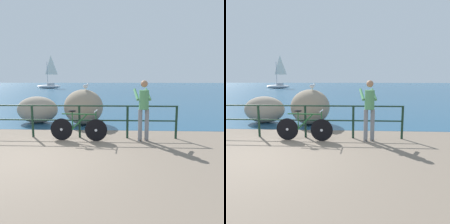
# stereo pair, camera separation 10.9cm
# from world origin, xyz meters

# --- Properties ---
(ground_plane) EXTENTS (120.00, 120.00, 0.10)m
(ground_plane) POSITION_xyz_m (0.00, 20.00, -0.05)
(ground_plane) COLOR #756656
(sea_surface) EXTENTS (120.00, 90.00, 0.01)m
(sea_surface) POSITION_xyz_m (0.00, 47.84, 0.00)
(sea_surface) COLOR navy
(sea_surface) RESTS_ON ground_plane
(promenade_railing) EXTENTS (7.50, 0.07, 1.02)m
(promenade_railing) POSITION_xyz_m (0.00, 1.86, 0.64)
(promenade_railing) COLOR black
(promenade_railing) RESTS_ON ground_plane
(bicycle) EXTENTS (1.70, 0.48, 0.92)m
(bicycle) POSITION_xyz_m (0.79, 1.51, 0.39)
(bicycle) COLOR black
(bicycle) RESTS_ON ground_plane
(person_at_railing) EXTENTS (0.51, 0.66, 1.78)m
(person_at_railing) POSITION_xyz_m (2.69, 1.58, 0.99)
(person_at_railing) COLOR slate
(person_at_railing) RESTS_ON ground_plane
(breakwater_boulder_main) EXTENTS (1.56, 1.43, 1.40)m
(breakwater_boulder_main) POSITION_xyz_m (0.52, 3.86, 0.70)
(breakwater_boulder_main) COLOR gray
(breakwater_boulder_main) RESTS_ON ground
(breakwater_boulder_left) EXTENTS (1.68, 1.10, 1.10)m
(breakwater_boulder_left) POSITION_xyz_m (-1.44, 4.08, 0.55)
(breakwater_boulder_left) COLOR gray
(breakwater_boulder_left) RESTS_ON ground
(seagull) EXTENTS (0.25, 0.32, 0.23)m
(seagull) POSITION_xyz_m (0.62, 3.84, 1.54)
(seagull) COLOR gold
(seagull) RESTS_ON breakwater_boulder_main
(sailboat) EXTENTS (4.53, 3.09, 6.16)m
(sailboat) POSITION_xyz_m (-11.57, 35.91, 0.71)
(sailboat) COLOR white
(sailboat) RESTS_ON sea_surface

